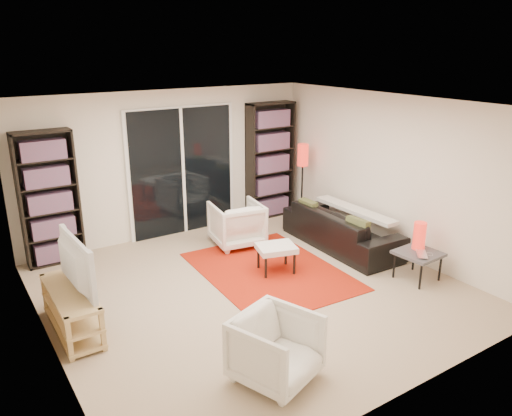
# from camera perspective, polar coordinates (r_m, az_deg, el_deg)

# --- Properties ---
(floor) EXTENTS (5.00, 5.00, 0.00)m
(floor) POSITION_cam_1_polar(r_m,az_deg,el_deg) (6.67, -0.39, -9.25)
(floor) COLOR tan
(floor) RESTS_ON ground
(wall_back) EXTENTS (5.00, 0.02, 2.40)m
(wall_back) POSITION_cam_1_polar(r_m,az_deg,el_deg) (8.34, -9.82, 4.98)
(wall_back) COLOR #F0E4CF
(wall_back) RESTS_ON ground
(wall_front) EXTENTS (5.00, 0.02, 2.40)m
(wall_front) POSITION_cam_1_polar(r_m,az_deg,el_deg) (4.46, 17.47, -7.57)
(wall_front) COLOR #F0E4CF
(wall_front) RESTS_ON ground
(wall_left) EXTENTS (0.02, 5.00, 2.40)m
(wall_left) POSITION_cam_1_polar(r_m,az_deg,el_deg) (5.36, -23.53, -3.88)
(wall_left) COLOR #F0E4CF
(wall_left) RESTS_ON ground
(wall_right) EXTENTS (0.02, 5.00, 2.40)m
(wall_right) POSITION_cam_1_polar(r_m,az_deg,el_deg) (7.80, 15.24, 3.67)
(wall_right) COLOR #F0E4CF
(wall_right) RESTS_ON ground
(ceiling) EXTENTS (5.00, 5.00, 0.02)m
(ceiling) POSITION_cam_1_polar(r_m,az_deg,el_deg) (5.95, -0.44, 11.71)
(ceiling) COLOR white
(ceiling) RESTS_ON wall_back
(sliding_door) EXTENTS (1.92, 0.08, 2.16)m
(sliding_door) POSITION_cam_1_polar(r_m,az_deg,el_deg) (8.42, -8.41, 4.13)
(sliding_door) COLOR white
(sliding_door) RESTS_ON ground
(bookshelf_left) EXTENTS (0.80, 0.30, 1.95)m
(bookshelf_left) POSITION_cam_1_polar(r_m,az_deg,el_deg) (7.70, -22.57, 0.97)
(bookshelf_left) COLOR black
(bookshelf_left) RESTS_ON ground
(bookshelf_right) EXTENTS (0.90, 0.30, 2.10)m
(bookshelf_right) POSITION_cam_1_polar(r_m,az_deg,el_deg) (9.14, 1.66, 5.43)
(bookshelf_right) COLOR black
(bookshelf_right) RESTS_ON ground
(tv_stand) EXTENTS (0.40, 1.24, 0.50)m
(tv_stand) POSITION_cam_1_polar(r_m,az_deg,el_deg) (6.03, -20.32, -10.84)
(tv_stand) COLOR tan
(tv_stand) RESTS_ON floor
(tv) EXTENTS (0.18, 1.05, 0.60)m
(tv) POSITION_cam_1_polar(r_m,az_deg,el_deg) (5.80, -20.71, -6.14)
(tv) COLOR black
(tv) RESTS_ON tv_stand
(rug) EXTENTS (1.89, 2.49, 0.01)m
(rug) POSITION_cam_1_polar(r_m,az_deg,el_deg) (7.15, 1.56, -7.20)
(rug) COLOR #AD1D0A
(rug) RESTS_ON floor
(sofa) EXTENTS (0.90, 2.13, 0.61)m
(sofa) POSITION_cam_1_polar(r_m,az_deg,el_deg) (8.00, 9.73, -2.29)
(sofa) COLOR black
(sofa) RESTS_ON floor
(armchair_back) EXTENTS (0.87, 0.88, 0.70)m
(armchair_back) POSITION_cam_1_polar(r_m,az_deg,el_deg) (7.95, -2.21, -1.82)
(armchair_back) COLOR white
(armchair_back) RESTS_ON floor
(armchair_front) EXTENTS (0.92, 0.93, 0.67)m
(armchair_front) POSITION_cam_1_polar(r_m,az_deg,el_deg) (4.91, 2.30, -15.77)
(armchair_front) COLOR white
(armchair_front) RESTS_ON floor
(ottoman) EXTENTS (0.62, 0.56, 0.40)m
(ottoman) POSITION_cam_1_polar(r_m,az_deg,el_deg) (7.01, 2.33, -4.73)
(ottoman) COLOR white
(ottoman) RESTS_ON floor
(side_table) EXTENTS (0.56, 0.56, 0.40)m
(side_table) POSITION_cam_1_polar(r_m,az_deg,el_deg) (7.13, 18.06, -5.11)
(side_table) COLOR #46464B
(side_table) RESTS_ON floor
(laptop) EXTENTS (0.36, 0.37, 0.02)m
(laptop) POSITION_cam_1_polar(r_m,az_deg,el_deg) (7.03, 18.78, -5.06)
(laptop) COLOR silver
(laptop) RESTS_ON side_table
(table_lamp) EXTENTS (0.17, 0.17, 0.38)m
(table_lamp) POSITION_cam_1_polar(r_m,az_deg,el_deg) (7.17, 18.17, -3.01)
(table_lamp) COLOR red
(table_lamp) RESTS_ON side_table
(floor_lamp) EXTENTS (0.21, 0.21, 1.42)m
(floor_lamp) POSITION_cam_1_polar(r_m,az_deg,el_deg) (8.84, 5.36, 5.16)
(floor_lamp) COLOR black
(floor_lamp) RESTS_ON floor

